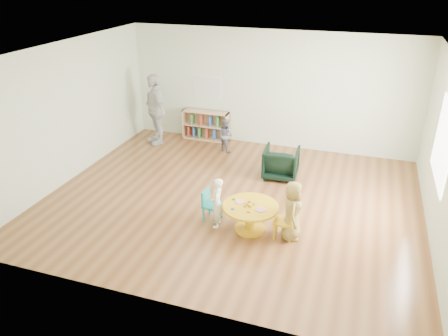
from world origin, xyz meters
name	(u,v)px	position (x,y,z in m)	size (l,w,h in m)	color
room	(233,105)	(0.01, 0.00, 1.89)	(7.10, 7.00, 2.80)	brown
activity_table	(250,213)	(0.61, -0.92, 0.33)	(0.94, 0.94, 0.52)	gold
kid_chair_left	(211,204)	(-0.14, -0.81, 0.31)	(0.33, 0.33, 0.58)	teal
kid_chair_right	(286,221)	(1.23, -0.94, 0.32)	(0.33, 0.33, 0.59)	gold
bookshelf	(206,125)	(-1.61, 2.86, 0.37)	(1.20, 0.30, 0.75)	tan
alphabet_poster	(207,87)	(-1.60, 2.98, 1.35)	(0.74, 0.01, 0.54)	white
armchair	(281,163)	(0.68, 1.27, 0.33)	(0.70, 0.73, 0.66)	black
child_left	(217,203)	(0.04, -0.97, 0.45)	(0.33, 0.22, 0.90)	white
child_right	(292,211)	(1.31, -0.93, 0.51)	(0.50, 0.33, 1.03)	yellow
toddler	(226,135)	(-0.88, 2.26, 0.41)	(0.39, 0.31, 0.81)	#161737
adult_caretaker	(155,109)	(-2.70, 2.23, 0.88)	(1.03, 0.43, 1.75)	silver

